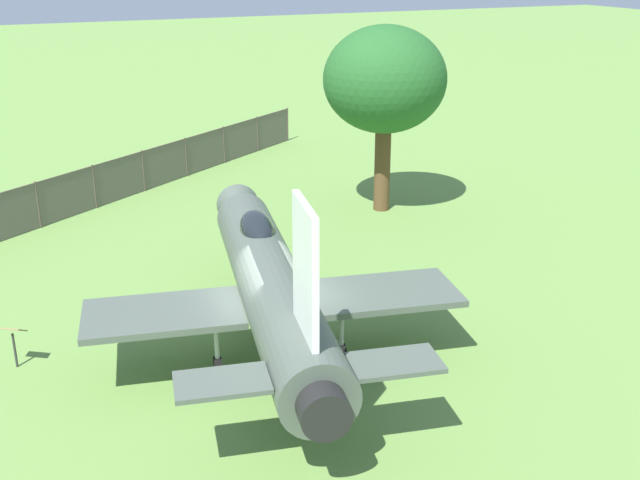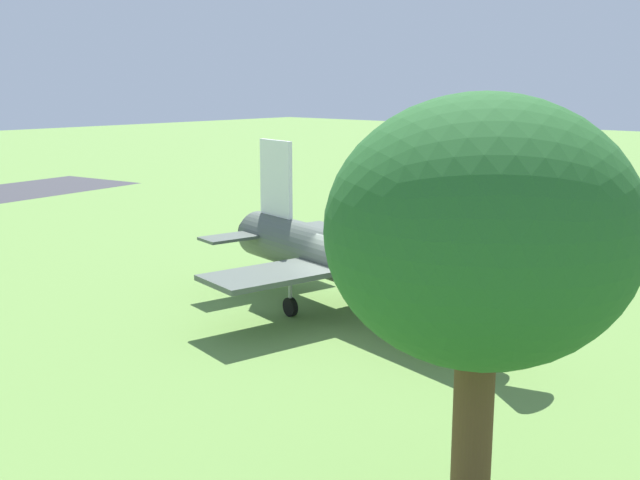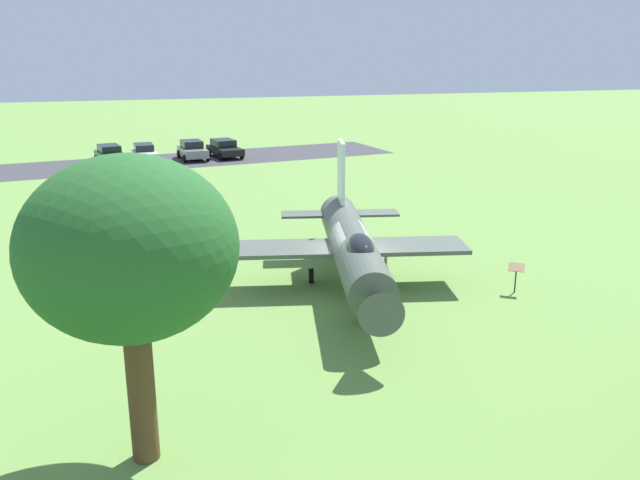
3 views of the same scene
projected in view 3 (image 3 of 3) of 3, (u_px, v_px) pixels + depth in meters
ground_plane at (352, 291)px, 26.04m from camera, size 200.00×200.00×0.00m
parking_strip at (170, 161)px, 55.19m from camera, size 38.87×13.65×0.00m
display_jet at (353, 248)px, 25.19m from camera, size 9.29×12.70×5.24m
shade_tree at (130, 250)px, 14.12m from camera, size 4.62×4.54×7.06m
info_plaque at (516, 271)px, 25.64m from camera, size 0.72×0.66×1.14m
parked_car_black at (224, 148)px, 56.94m from camera, size 2.83×4.57×1.48m
parked_car_gray at (192, 150)px, 55.82m from camera, size 2.44×4.23×1.54m
parked_car_white at (144, 153)px, 54.25m from camera, size 2.17×4.18×1.49m
parked_car_green at (110, 155)px, 53.18m from camera, size 2.69×4.54×1.56m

